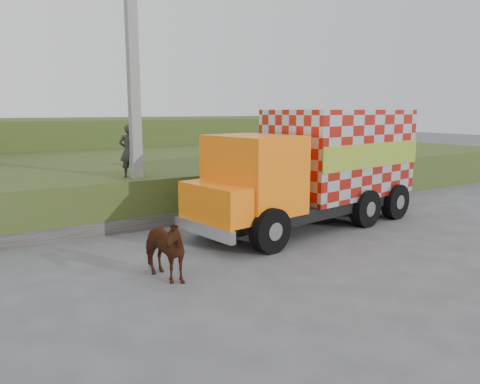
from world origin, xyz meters
TOP-DOWN VIEW (x-y plane):
  - ground at (0.00, 0.00)m, footprint 120.00×120.00m
  - embankment at (0.00, 10.00)m, footprint 40.00×12.00m
  - embankment_far at (0.00, 22.00)m, footprint 40.00×12.00m
  - retaining_strip at (-2.00, 4.20)m, footprint 16.00×0.50m
  - utility_pole at (-1.00, 4.60)m, footprint 1.20×0.30m
  - cargo_truck at (3.81, 1.83)m, footprint 8.24×3.71m
  - cow at (-2.27, -0.10)m, footprint 1.01×1.71m
  - pedestrian at (-1.11, 4.91)m, footprint 0.69×0.56m

SIDE VIEW (x-z plane):
  - ground at x=0.00m, z-range 0.00..0.00m
  - retaining_strip at x=-2.00m, z-range 0.00..0.40m
  - cow at x=-2.27m, z-range 0.00..1.35m
  - embankment at x=0.00m, z-range 0.00..1.50m
  - embankment_far at x=0.00m, z-range 0.00..3.00m
  - cargo_truck at x=3.81m, z-range 0.05..3.61m
  - pedestrian at x=-1.11m, z-range 1.50..3.12m
  - utility_pole at x=-1.00m, z-range 0.08..8.07m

